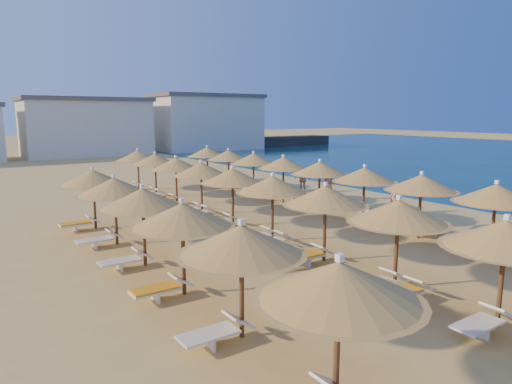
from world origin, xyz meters
TOP-DOWN VIEW (x-y plane):
  - ground at (0.00, 0.00)m, footprint 220.00×220.00m
  - jetty at (26.22, 45.99)m, footprint 30.13×5.12m
  - hotel_blocks at (2.47, 45.40)m, footprint 50.06×9.00m
  - parasol_row_east at (2.51, -0.13)m, footprint 3.08×34.75m
  - parasol_row_west at (-2.94, -0.13)m, footprint 3.08×34.75m
  - parasol_row_inland at (-8.48, -1.71)m, footprint 3.08×18.92m
  - loungers at (-1.56, -0.40)m, footprint 14.17×33.22m
  - beachgoer_a at (5.51, 0.40)m, footprint 0.45×0.66m
  - beachgoer_b at (5.22, 5.16)m, footprint 1.11×1.18m
  - beachgoer_c at (5.73, 8.29)m, footprint 0.96×1.14m

SIDE VIEW (x-z plane):
  - ground at x=0.00m, z-range 0.00..0.00m
  - loungers at x=-1.56m, z-range 0.01..0.67m
  - jetty at x=26.22m, z-range 0.00..1.50m
  - beachgoer_a at x=5.51m, z-range 0.00..1.76m
  - beachgoer_c at x=5.73m, z-range 0.00..1.82m
  - beachgoer_b at x=5.22m, z-range 0.00..1.93m
  - parasol_row_east at x=2.51m, z-range 0.91..3.79m
  - parasol_row_west at x=-2.94m, z-range 0.91..3.79m
  - parasol_row_inland at x=-8.48m, z-range 0.91..3.79m
  - hotel_blocks at x=2.47m, z-range -0.35..7.75m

